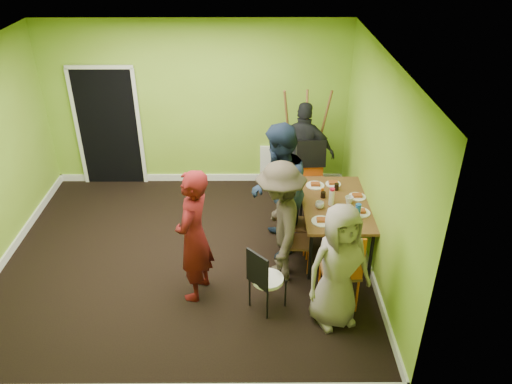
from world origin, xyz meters
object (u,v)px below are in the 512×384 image
chair_left_near (292,237)px  chair_front_end (342,267)px  dining_table (335,206)px  person_left_near (280,223)px  person_back_end (304,153)px  chair_bentwood (264,277)px  easel (305,145)px  chair_left_far (292,218)px  orange_bottle (322,191)px  blue_bottle (358,211)px  person_left_far (279,192)px  thermos (332,197)px  person_standing (194,236)px  chair_back_end (311,161)px  person_front_end (339,267)px

chair_left_near → chair_front_end: size_ratio=0.80×
dining_table → person_left_near: bearing=-141.7°
person_back_end → chair_bentwood: bearing=91.7°
easel → person_left_near: easel is taller
chair_left_far → chair_left_near: 0.45m
person_back_end → orange_bottle: bearing=114.0°
blue_bottle → person_left_far: person_left_far is taller
thermos → orange_bottle: thermos is taller
orange_bottle → person_standing: size_ratio=0.05×
chair_left_near → orange_bottle: 0.88m
chair_left_far → blue_bottle: size_ratio=4.24×
chair_left_far → chair_bentwood: (-0.41, -1.26, -0.01)m
chair_left_near → dining_table: bearing=127.2°
chair_left_far → person_back_end: 1.46m
dining_table → thermos: thermos is taller
chair_front_end → chair_bentwood: chair_front_end is taller
chair_back_end → person_left_near: size_ratio=0.67×
dining_table → chair_left_far: (-0.58, 0.02, -0.20)m
blue_bottle → person_left_far: size_ratio=0.11×
dining_table → blue_bottle: 0.47m
person_left_far → thermos: bearing=85.4°
person_left_near → blue_bottle: bearing=102.4°
orange_bottle → chair_left_far: bearing=-152.7°
person_standing → person_back_end: bearing=162.3°
chair_back_end → person_back_end: person_back_end is taller
easel → blue_bottle: 1.95m
orange_bottle → person_back_end: person_back_end is taller
easel → person_left_near: bearing=-103.1°
chair_back_end → person_standing: bearing=49.4°
person_standing → chair_bentwood: bearing=85.6°
chair_left_near → chair_left_far: bearing=178.0°
person_left_near → person_back_end: size_ratio=1.00×
easel → thermos: bearing=-81.6°
chair_left_far → easel: size_ratio=0.47×
person_standing → person_front_end: 1.73m
person_left_far → person_front_end: 1.53m
person_left_far → chair_front_end: bearing=27.1°
person_standing → person_left_far: (1.05, 0.92, 0.08)m
easel → thermos: easel is taller
dining_table → chair_back_end: 1.22m
chair_left_far → person_standing: size_ratio=0.51×
chair_bentwood → person_left_near: bearing=118.4°
chair_bentwood → thermos: bearing=99.2°
chair_left_near → chair_bentwood: chair_bentwood is taller
blue_bottle → person_back_end: size_ratio=0.12×
chair_back_end → chair_bentwood: size_ratio=1.28×
orange_bottle → person_left_far: person_left_far is taller
easel → chair_front_end: bearing=-85.6°
dining_table → blue_bottle: (0.23, -0.38, 0.16)m
chair_left_near → easel: bearing=173.0°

